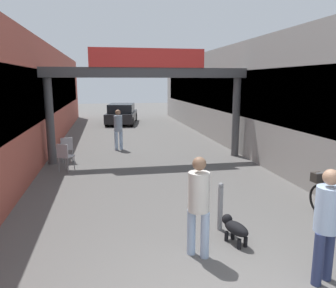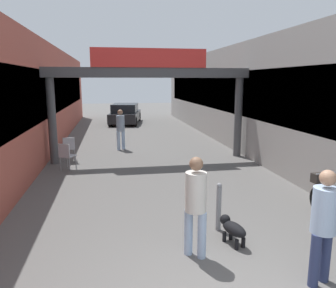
# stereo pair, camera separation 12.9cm
# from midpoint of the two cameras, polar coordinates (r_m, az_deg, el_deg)

# --- Properties ---
(storefront_left) EXTENTS (3.00, 26.00, 4.27)m
(storefront_left) POSITION_cam_midpoint_polar(r_m,az_deg,el_deg) (14.32, -25.89, 7.10)
(storefront_left) COLOR #B25142
(storefront_left) RESTS_ON ground_plane
(storefront_right) EXTENTS (3.00, 26.00, 4.27)m
(storefront_right) POSITION_cam_midpoint_polar(r_m,az_deg,el_deg) (15.30, 14.53, 8.02)
(storefront_right) COLOR #9E9993
(storefront_right) RESTS_ON ground_plane
(arcade_sign_gateway) EXTENTS (7.40, 0.47, 3.92)m
(arcade_sign_gateway) POSITION_cam_midpoint_polar(r_m,az_deg,el_deg) (11.66, -3.91, 10.60)
(arcade_sign_gateway) COLOR #4C4C4F
(arcade_sign_gateway) RESTS_ON ground_plane
(pedestrian_with_dog) EXTENTS (0.48, 0.48, 1.66)m
(pedestrian_with_dog) POSITION_cam_midpoint_polar(r_m,az_deg,el_deg) (5.30, 4.65, -9.79)
(pedestrian_with_dog) COLOR #A5BFE0
(pedestrian_with_dog) RESTS_ON ground_plane
(pedestrian_companion) EXTENTS (0.44, 0.44, 1.66)m
(pedestrian_companion) POSITION_cam_midpoint_polar(r_m,az_deg,el_deg) (5.08, 25.28, -11.79)
(pedestrian_companion) COLOR navy
(pedestrian_companion) RESTS_ON ground_plane
(pedestrian_carrying_crate) EXTENTS (0.47, 0.47, 1.67)m
(pedestrian_carrying_crate) POSITION_cam_midpoint_polar(r_m,az_deg,el_deg) (13.65, -8.93, 2.94)
(pedestrian_carrying_crate) COLOR #A5BFE0
(pedestrian_carrying_crate) RESTS_ON ground_plane
(dog_on_leash) EXTENTS (0.41, 0.66, 0.46)m
(dog_on_leash) POSITION_cam_midpoint_polar(r_m,az_deg,el_deg) (6.04, 10.87, -14.13)
(dog_on_leash) COLOR black
(dog_on_leash) RESTS_ON ground_plane
(bicycle_blue_second) EXTENTS (0.46, 1.68, 0.98)m
(bicycle_blue_second) POSITION_cam_midpoint_polar(r_m,az_deg,el_deg) (7.43, 26.75, -9.00)
(bicycle_blue_second) COLOR black
(bicycle_blue_second) RESTS_ON ground_plane
(bollard_post_metal) EXTENTS (0.10, 0.10, 0.94)m
(bollard_post_metal) POSITION_cam_midpoint_polar(r_m,az_deg,el_deg) (6.41, 8.52, -10.62)
(bollard_post_metal) COLOR gray
(bollard_post_metal) RESTS_ON ground_plane
(cafe_chair_aluminium_nearer) EXTENTS (0.54, 0.54, 0.89)m
(cafe_chair_aluminium_nearer) POSITION_cam_midpoint_polar(r_m,az_deg,el_deg) (10.83, -17.90, -1.77)
(cafe_chair_aluminium_nearer) COLOR gray
(cafe_chair_aluminium_nearer) RESTS_ON ground_plane
(cafe_chair_aluminium_farther) EXTENTS (0.46, 0.46, 0.89)m
(cafe_chair_aluminium_farther) POSITION_cam_midpoint_polar(r_m,az_deg,el_deg) (12.03, -17.50, -0.52)
(cafe_chair_aluminium_farther) COLOR gray
(cafe_chair_aluminium_farther) RESTS_ON ground_plane
(parked_car_black) EXTENTS (2.40, 4.24, 1.33)m
(parked_car_black) POSITION_cam_midpoint_polar(r_m,az_deg,el_deg) (22.27, -8.23, 5.19)
(parked_car_black) COLOR black
(parked_car_black) RESTS_ON ground_plane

